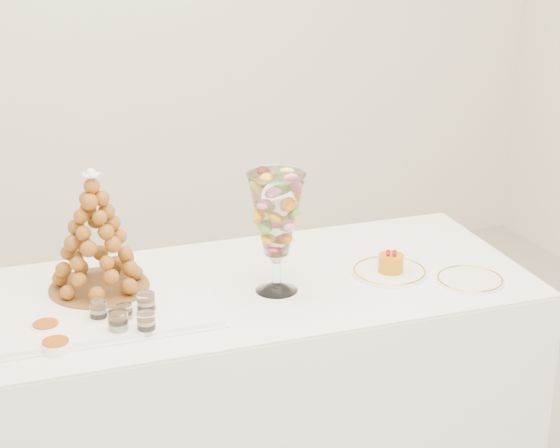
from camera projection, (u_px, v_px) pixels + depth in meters
name	position (u px, v px, depth m)	size (l,w,h in m)	color
buffet_table	(227.00, 391.00, 3.10)	(2.02, 0.89, 0.75)	white
lace_tray	(103.00, 305.00, 2.82)	(0.63, 0.47, 0.02)	white
macaron_vase	(276.00, 216.00, 2.86)	(0.18, 0.18, 0.38)	white
cake_plate	(389.00, 272.00, 3.06)	(0.25, 0.25, 0.01)	white
spare_plate	(470.00, 280.00, 3.01)	(0.22, 0.22, 0.01)	white
verrine_a	(99.00, 313.00, 2.72)	(0.05, 0.05, 0.07)	white
verrine_b	(125.00, 314.00, 2.71)	(0.05, 0.05, 0.06)	white
verrine_c	(146.00, 305.00, 2.76)	(0.05, 0.05, 0.07)	white
verrine_d	(118.00, 324.00, 2.64)	(0.06, 0.06, 0.08)	white
verrine_e	(146.00, 324.00, 2.65)	(0.05, 0.05, 0.07)	white
ramekin_back	(46.00, 328.00, 2.67)	(0.08, 0.08, 0.03)	white
ramekin_front	(56.00, 346.00, 2.57)	(0.08, 0.08, 0.03)	white
croquembouche	(95.00, 232.00, 2.84)	(0.31, 0.31, 0.39)	brown
mousse_cake	(391.00, 263.00, 3.05)	(0.08, 0.08, 0.07)	#C37509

